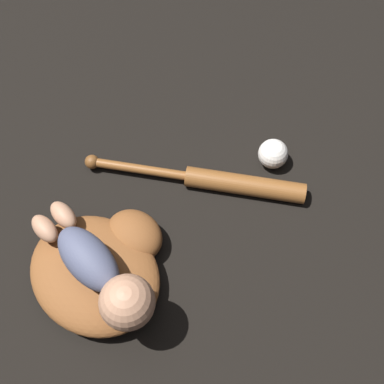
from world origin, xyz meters
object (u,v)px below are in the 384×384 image
(baseball_bat, at_px, (222,182))
(baseball_glove, at_px, (102,267))
(baseball, at_px, (273,154))
(baby_figure, at_px, (102,275))

(baseball_bat, bearing_deg, baseball_glove, -117.07)
(baseball_glove, bearing_deg, baseball, 59.94)
(baseball_glove, relative_size, baseball, 5.00)
(baseball, bearing_deg, baseball_bat, -127.30)
(baby_figure, relative_size, baseball_bat, 0.64)
(baseball_glove, bearing_deg, baby_figure, -47.18)
(baseball_bat, relative_size, baseball, 7.21)
(baby_figure, xyz_separation_m, baseball_bat, (0.13, 0.37, -0.11))
(baseball, bearing_deg, baseball_glove, -120.06)
(baseball_glove, relative_size, baby_figure, 1.08)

